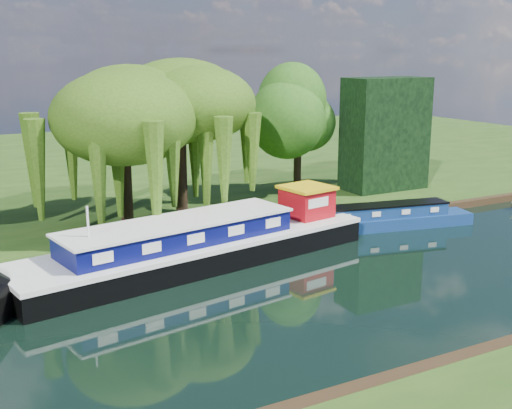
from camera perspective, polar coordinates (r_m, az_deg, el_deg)
ground at (r=26.82m, az=-1.80°, el=-9.05°), size 120.00×120.00×0.00m
far_bank at (r=58.15m, az=-16.91°, el=2.97°), size 120.00×52.00×0.45m
dutch_barge at (r=31.79m, az=-4.98°, el=-3.57°), size 19.11×7.28×3.94m
narrowboat at (r=38.82m, az=11.41°, el=-1.26°), size 11.08×3.94×1.60m
red_dinghy at (r=30.16m, az=-19.47°, el=-7.24°), size 3.40×2.76×0.62m
willow_left at (r=36.26m, az=-11.78°, el=7.55°), size 7.18×7.18×8.60m
willow_right at (r=37.80m, az=-6.81°, el=7.94°), size 7.01×7.01×8.54m
tree_far_right at (r=45.04m, az=3.77°, el=7.79°), size 4.76×4.76×7.79m
conifer_hedge at (r=47.36m, az=11.40°, el=6.18°), size 6.00×3.00×8.00m
lamppost at (r=35.55m, az=-8.66°, el=0.57°), size 0.36×0.36×2.56m
mooring_posts at (r=33.67m, az=-8.96°, el=-2.75°), size 19.16×0.16×1.00m
reeds_near at (r=25.04m, az=20.94°, el=-10.32°), size 33.70×1.50×1.10m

